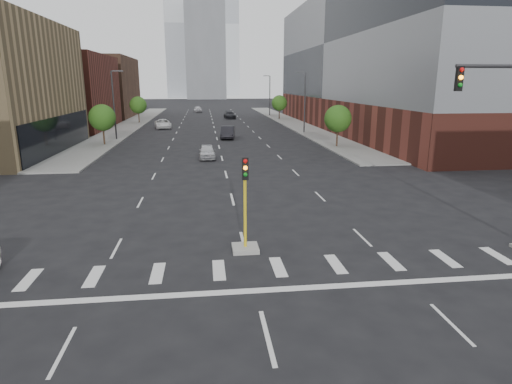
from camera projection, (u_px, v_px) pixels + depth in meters
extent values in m
plane|color=black|center=(278.00, 380.00, 11.16)|extent=(400.00, 400.00, 0.00)
cube|color=gray|center=(133.00, 123.00, 80.55)|extent=(5.00, 92.00, 0.15)
cube|color=gray|center=(289.00, 122.00, 84.05)|extent=(5.00, 92.00, 0.15)
cube|color=brown|center=(45.00, 92.00, 69.93)|extent=(20.00, 22.00, 12.00)
cube|color=brown|center=(86.00, 87.00, 94.80)|extent=(20.00, 24.00, 13.00)
cube|color=brown|center=(391.00, 113.00, 71.67)|extent=(24.00, 70.00, 5.00)
cube|color=slate|center=(396.00, 44.00, 68.93)|extent=(24.00, 70.00, 17.00)
cube|color=#B2B7BC|center=(188.00, 26.00, 213.06)|extent=(22.00, 22.00, 70.00)
cube|color=#B2B7BC|center=(221.00, 26.00, 252.37)|extent=(20.00, 20.00, 80.00)
cube|color=slate|center=(205.00, 50.00, 198.00)|extent=(18.00, 18.00, 44.00)
cube|color=#999993|center=(245.00, 248.00, 19.79)|extent=(1.20, 1.20, 0.20)
cylinder|color=gold|center=(245.00, 213.00, 19.37)|extent=(0.14, 0.14, 3.20)
cube|color=black|center=(245.00, 169.00, 18.68)|extent=(0.28, 0.18, 1.00)
sphere|color=red|center=(245.00, 161.00, 18.49)|extent=(0.18, 0.18, 0.18)
sphere|color=orange|center=(245.00, 168.00, 18.57)|extent=(0.18, 0.18, 0.18)
sphere|color=#0C7F19|center=(245.00, 175.00, 18.64)|extent=(0.18, 0.18, 0.18)
cube|color=black|center=(459.00, 79.00, 17.47)|extent=(0.28, 0.18, 1.00)
sphere|color=red|center=(462.00, 70.00, 17.27)|extent=(0.18, 0.18, 0.18)
sphere|color=orange|center=(461.00, 77.00, 17.35)|extent=(0.18, 0.18, 0.18)
sphere|color=#0C7F19|center=(460.00, 85.00, 17.42)|extent=(0.18, 0.18, 0.18)
cylinder|color=#2D2D30|center=(305.00, 103.00, 64.50)|extent=(0.20, 0.20, 9.00)
cube|color=#2D2D30|center=(300.00, 72.00, 63.29)|extent=(1.40, 0.22, 0.15)
cylinder|color=#2D2D30|center=(270.00, 96.00, 98.15)|extent=(0.20, 0.20, 9.00)
cube|color=#2D2D30|center=(266.00, 76.00, 96.94)|extent=(1.40, 0.22, 0.15)
cylinder|color=#2D2D30|center=(114.00, 106.00, 56.55)|extent=(0.20, 0.20, 9.00)
cube|color=#2D2D30|center=(117.00, 71.00, 55.52)|extent=(1.40, 0.22, 0.15)
cylinder|color=#382619|center=(104.00, 137.00, 52.55)|extent=(0.20, 0.20, 1.75)
sphere|color=#235015|center=(102.00, 118.00, 51.96)|extent=(3.20, 3.20, 3.20)
cylinder|color=#382619|center=(139.00, 118.00, 81.39)|extent=(0.20, 0.20, 1.75)
sphere|color=#235015|center=(138.00, 105.00, 80.80)|extent=(3.20, 3.20, 3.20)
cylinder|color=#382619|center=(337.00, 139.00, 51.00)|extent=(0.20, 0.20, 1.75)
sphere|color=#235015|center=(338.00, 119.00, 50.41)|extent=(3.20, 3.20, 3.20)
cylinder|color=#382619|center=(279.00, 115.00, 89.46)|extent=(0.20, 0.20, 1.75)
sphere|color=#235015|center=(279.00, 103.00, 88.87)|extent=(3.20, 3.20, 3.20)
imported|color=silver|center=(207.00, 152.00, 43.62)|extent=(1.74, 4.20, 1.42)
imported|color=black|center=(228.00, 132.00, 59.14)|extent=(2.26, 5.24, 1.68)
imported|color=white|center=(163.00, 124.00, 72.34)|extent=(3.38, 5.78, 1.51)
imported|color=black|center=(230.00, 115.00, 91.95)|extent=(2.52, 5.34, 1.51)
imported|color=silver|center=(198.00, 109.00, 110.71)|extent=(2.22, 4.86, 1.62)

